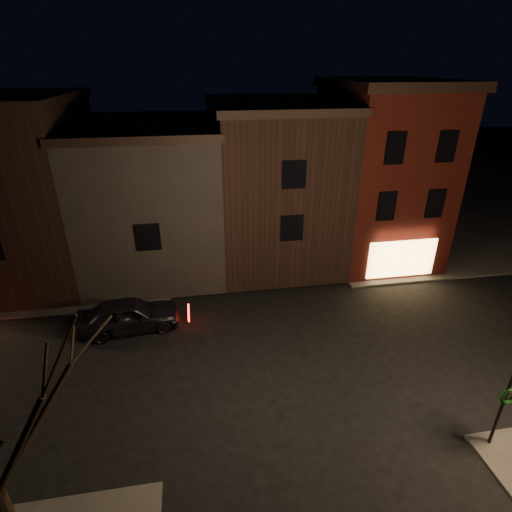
# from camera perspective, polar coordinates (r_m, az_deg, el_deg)

# --- Properties ---
(ground) EXTENTS (120.00, 120.00, 0.00)m
(ground) POSITION_cam_1_polar(r_m,az_deg,el_deg) (17.77, 4.27, -14.18)
(ground) COLOR black
(ground) RESTS_ON ground
(sidewalk_far_right) EXTENTS (30.00, 30.00, 0.12)m
(sidewalk_far_right) POSITION_cam_1_polar(r_m,az_deg,el_deg) (42.21, 24.99, 7.84)
(sidewalk_far_right) COLOR #2D2B28
(sidewalk_far_right) RESTS_ON ground
(corner_building) EXTENTS (6.50, 8.50, 10.50)m
(corner_building) POSITION_cam_1_polar(r_m,az_deg,el_deg) (26.10, 17.26, 11.41)
(corner_building) COLOR #46110C
(corner_building) RESTS_ON ground
(row_building_a) EXTENTS (7.30, 10.30, 9.40)m
(row_building_a) POSITION_cam_1_polar(r_m,az_deg,el_deg) (25.07, 2.35, 10.63)
(row_building_a) COLOR black
(row_building_a) RESTS_ON ground
(row_building_b) EXTENTS (7.80, 10.30, 8.40)m
(row_building_b) POSITION_cam_1_polar(r_m,az_deg,el_deg) (24.80, -14.49, 8.45)
(row_building_b) COLOR black
(row_building_b) RESTS_ON ground
(row_building_c) EXTENTS (7.30, 10.30, 9.90)m
(row_building_c) POSITION_cam_1_polar(r_m,az_deg,el_deg) (26.26, -30.75, 8.30)
(row_building_c) COLOR black
(row_building_c) RESTS_ON ground
(parked_car_a) EXTENTS (4.78, 2.34, 1.57)m
(parked_car_a) POSITION_cam_1_polar(r_m,az_deg,el_deg) (19.80, -17.68, -8.01)
(parked_car_a) COLOR black
(parked_car_a) RESTS_ON ground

